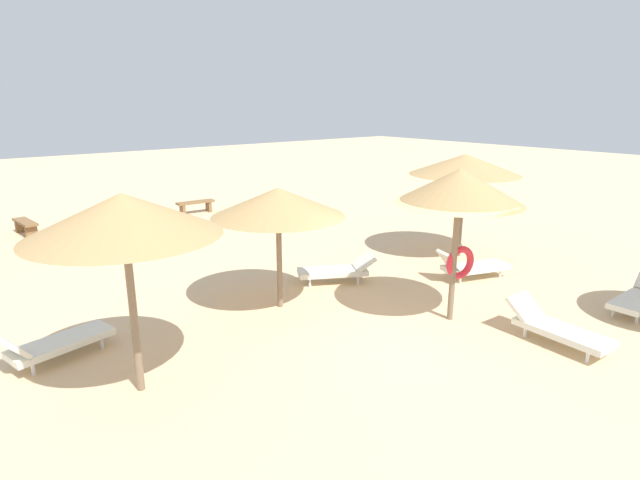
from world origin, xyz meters
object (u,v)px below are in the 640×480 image
parasol_3 (459,188)px  lounger_3 (555,328)px  lounger_2 (471,266)px  bench_0 (196,205)px  bench_1 (73,231)px  parasol_2 (465,165)px  lounger_4 (53,343)px  parasol_4 (123,215)px  parasol_1 (278,202)px  bench_2 (26,225)px  lounger_1 (338,270)px

parasol_3 → lounger_3: bearing=-72.6°
parasol_3 → lounger_2: (2.45, 1.21, -2.42)m
parasol_3 → bench_0: (0.52, 12.78, -2.39)m
lounger_2 → bench_1: 12.25m
lounger_3 → parasol_2: bearing=54.2°
bench_0 → lounger_3: bearing=-89.7°
lounger_4 → parasol_4: bearing=-66.4°
parasol_1 → lounger_3: (2.94, -4.68, -2.01)m
bench_1 → parasol_4: bearing=-98.8°
parasol_2 → bench_0: parasol_2 is taller
bench_0 → parasol_2: bearing=-71.9°
parasol_1 → bench_1: parasol_1 is taller
bench_0 → bench_1: (-4.92, -1.42, 0.00)m
bench_0 → bench_2: bearing=175.8°
lounger_1 → lounger_4: (-6.42, 0.14, 0.01)m
lounger_2 → bench_1: (-6.85, 10.15, 0.02)m
parasol_2 → lounger_1: bearing=172.7°
parasol_3 → bench_1: 12.42m
parasol_4 → bench_0: bearing=60.4°
parasol_2 → lounger_2: parasol_2 is taller
parasol_4 → lounger_1: bearing=17.1°
parasol_2 → bench_0: (-3.32, 10.18, -2.30)m
lounger_2 → lounger_3: size_ratio=1.02×
parasol_2 → lounger_4: parasol_2 is taller
parasol_4 → lounger_1: 6.37m
parasol_2 → parasol_4: parasol_4 is taller
parasol_2 → bench_1: size_ratio=1.99×
parasol_4 → lounger_2: 8.76m
lounger_2 → bench_0: bearing=99.5°
lounger_3 → bench_2: 16.29m
lounger_2 → bench_0: lounger_2 is taller
parasol_1 → bench_0: parasol_1 is taller
lounger_3 → lounger_4: (-7.36, 5.18, 0.01)m
parasol_1 → lounger_4: parasol_1 is taller
lounger_1 → bench_0: size_ratio=1.29×
lounger_4 → bench_0: 11.98m
parasol_2 → bench_1: bearing=133.3°
parasol_3 → bench_2: (-5.43, 13.22, -2.39)m
parasol_4 → lounger_1: (5.61, 1.73, -2.48)m
lounger_2 → bench_0: (-1.93, 11.57, 0.02)m
lounger_4 → bench_1: bearing=73.7°
parasol_4 → bench_1: size_ratio=2.02×
parasol_2 → lounger_1: 4.83m
parasol_3 → bench_2: size_ratio=2.04×
lounger_4 → bench_2: size_ratio=1.28×
parasol_2 → bench_2: bearing=131.2°
lounger_2 → lounger_3: (-1.85, -3.12, -0.01)m
lounger_1 → lounger_3: bearing=-79.4°
parasol_2 → parasol_3: bearing=-145.9°
bench_1 → parasol_1: bearing=-76.5°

